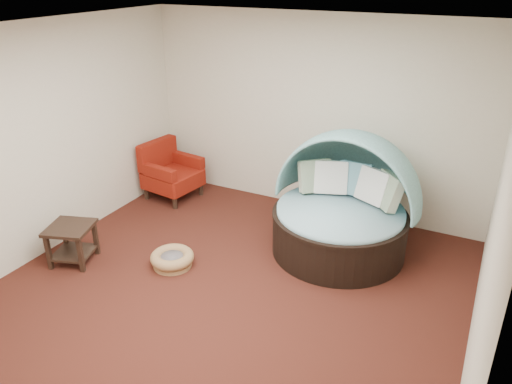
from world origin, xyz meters
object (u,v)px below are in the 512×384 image
at_px(pet_basket, 172,259).
at_px(red_armchair, 170,172).
at_px(canopy_daybed, 344,198).
at_px(side_table, 72,239).

bearing_deg(pet_basket, red_armchair, 125.92).
height_order(pet_basket, red_armchair, red_armchair).
xyz_separation_m(canopy_daybed, side_table, (-2.83, -1.79, -0.40)).
distance_m(red_armchair, side_table, 2.11).
height_order(canopy_daybed, pet_basket, canopy_daybed).
bearing_deg(canopy_daybed, side_table, -144.74).
xyz_separation_m(canopy_daybed, pet_basket, (-1.69, -1.33, -0.62)).
bearing_deg(canopy_daybed, pet_basket, -138.84).
bearing_deg(pet_basket, side_table, -158.10).
relative_size(canopy_daybed, side_table, 2.91).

